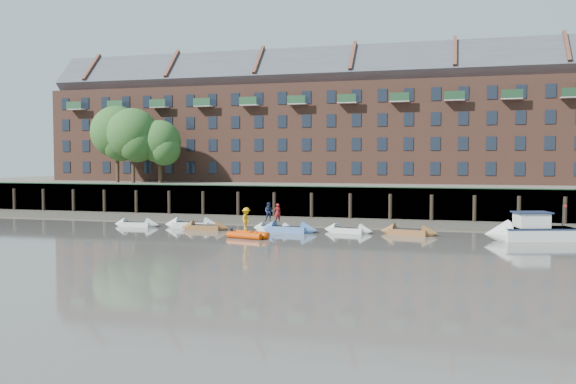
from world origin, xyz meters
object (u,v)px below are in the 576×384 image
at_px(rib_tender, 249,235).
at_px(rowboat_1, 192,225).
at_px(rowboat_3, 274,229).
at_px(rowboat_5, 348,230).
at_px(motor_launch, 523,231).
at_px(rowboat_4, 289,229).
at_px(person_rower_a, 277,213).
at_px(person_rower_b, 269,212).
at_px(rowboat_2, 205,227).
at_px(rowboat_6, 409,232).
at_px(rowboat_0, 136,224).
at_px(person_rib_crew, 246,219).

bearing_deg(rib_tender, rowboat_1, 158.04).
distance_m(rowboat_3, rowboat_5, 6.24).
bearing_deg(rowboat_1, motor_launch, -10.37).
relative_size(rowboat_4, person_rower_a, 3.29).
distance_m(rowboat_1, person_rower_b, 7.40).
relative_size(rowboat_2, person_rower_a, 2.76).
distance_m(rowboat_3, rowboat_4, 1.51).
relative_size(rowboat_6, person_rower_a, 3.11).
relative_size(rowboat_5, rib_tender, 1.28).
distance_m(rowboat_0, rowboat_6, 24.04).
bearing_deg(person_rower_b, rowboat_1, 167.10).
xyz_separation_m(rowboat_0, rowboat_2, (6.95, -0.76, 0.00)).
bearing_deg(rowboat_3, rowboat_2, -161.68).
distance_m(person_rower_a, person_rib_crew, 5.01).
bearing_deg(person_rower_a, rowboat_3, -47.95).
xyz_separation_m(rib_tender, person_rower_a, (0.83, 4.87, 1.31)).
distance_m(person_rower_b, person_rib_crew, 5.26).
xyz_separation_m(rowboat_4, person_rower_a, (-1.08, 0.43, 1.30)).
relative_size(rowboat_4, motor_launch, 0.74).
distance_m(rib_tender, person_rower_a, 5.11).
relative_size(rowboat_6, motor_launch, 0.70).
relative_size(rowboat_5, motor_launch, 0.62).
bearing_deg(rowboat_0, rowboat_5, -1.72).
bearing_deg(rowboat_6, person_rower_b, -168.49).
relative_size(rowboat_1, rowboat_5, 1.18).
relative_size(rowboat_0, person_rib_crew, 2.36).
bearing_deg(person_rower_b, rowboat_4, -32.39).
xyz_separation_m(person_rower_a, person_rower_b, (-0.86, 0.37, 0.04)).
xyz_separation_m(rowboat_2, rowboat_5, (12.17, 1.21, -0.00)).
bearing_deg(motor_launch, rowboat_0, -18.76).
relative_size(rowboat_2, rib_tender, 1.27).
relative_size(rowboat_5, person_rib_crew, 2.39).
height_order(rowboat_0, rowboat_2, same).
distance_m(rowboat_2, rowboat_4, 7.36).
bearing_deg(rowboat_5, person_rower_a, -164.44).
bearing_deg(rowboat_6, motor_launch, 4.08).
relative_size(rowboat_2, rowboat_3, 1.05).
height_order(rowboat_5, rowboat_6, rowboat_6).
xyz_separation_m(rowboat_4, rowboat_6, (9.74, 0.80, -0.02)).
bearing_deg(person_rib_crew, rowboat_3, -7.81).
relative_size(rowboat_5, person_rower_a, 2.79).
xyz_separation_m(rowboat_3, motor_launch, (19.58, -0.82, 0.49)).
bearing_deg(rowboat_0, person_rower_a, -3.31).
bearing_deg(rowboat_0, rowboat_4, -5.03).
bearing_deg(motor_launch, rib_tender, -5.72).
bearing_deg(rowboat_6, rowboat_4, -163.79).
bearing_deg(motor_launch, rowboat_2, -17.42).
height_order(rowboat_1, rowboat_4, rowboat_4).
bearing_deg(person_rib_crew, person_rower_a, -11.69).
bearing_deg(person_rower_a, rib_tender, 47.94).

